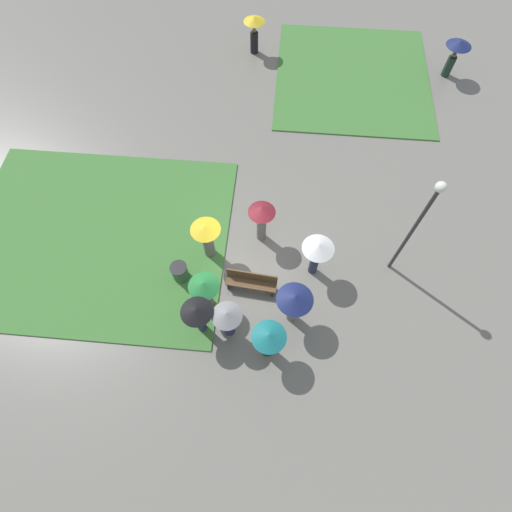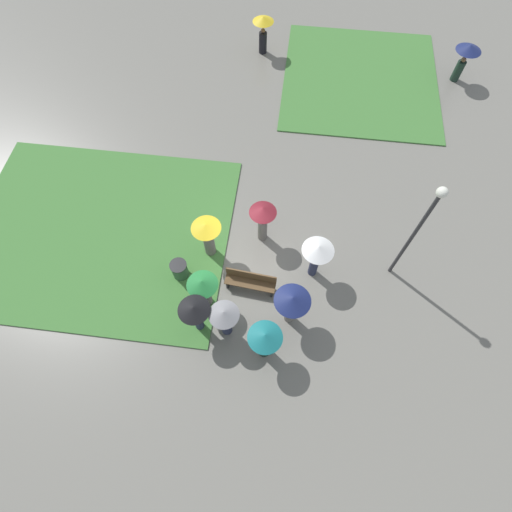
% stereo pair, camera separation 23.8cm
% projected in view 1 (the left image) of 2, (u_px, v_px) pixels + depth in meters
% --- Properties ---
extents(ground_plane, '(90.00, 90.00, 0.00)m').
position_uv_depth(ground_plane, '(247.00, 260.00, 14.88)').
color(ground_plane, slate).
extents(lawn_patch_near, '(9.99, 8.07, 0.06)m').
position_uv_depth(lawn_patch_near, '(97.00, 236.00, 15.33)').
color(lawn_patch_near, '#427A38').
rests_on(lawn_patch_near, ground_plane).
extents(lawn_patch_far, '(7.44, 7.84, 0.06)m').
position_uv_depth(lawn_patch_far, '(353.00, 77.00, 19.62)').
color(lawn_patch_far, '#427A38').
rests_on(lawn_patch_far, ground_plane).
extents(park_bench, '(1.82, 0.58, 0.90)m').
position_uv_depth(park_bench, '(252.00, 281.00, 13.96)').
color(park_bench, brown).
rests_on(park_bench, ground_plane).
extents(lamp_post, '(0.32, 0.32, 4.87)m').
position_uv_depth(lamp_post, '(419.00, 221.00, 12.04)').
color(lamp_post, '#2D2D30').
rests_on(lamp_post, ground_plane).
extents(trash_bin, '(0.61, 0.61, 0.81)m').
position_uv_depth(trash_bin, '(180.00, 272.00, 14.19)').
color(trash_bin, '#335638').
rests_on(trash_bin, ground_plane).
extents(crowd_person_white, '(1.09, 1.09, 1.92)m').
position_uv_depth(crowd_person_white, '(317.00, 251.00, 13.39)').
color(crowd_person_white, '#282D47').
rests_on(crowd_person_white, ground_plane).
extents(crowd_person_green, '(1.03, 1.03, 1.78)m').
position_uv_depth(crowd_person_green, '(205.00, 290.00, 12.97)').
color(crowd_person_green, slate).
rests_on(crowd_person_green, ground_plane).
extents(crowd_person_grey, '(0.97, 0.97, 1.76)m').
position_uv_depth(crowd_person_grey, '(228.00, 319.00, 12.52)').
color(crowd_person_grey, '#282D47').
rests_on(crowd_person_grey, ground_plane).
extents(crowd_person_navy, '(1.18, 1.18, 1.87)m').
position_uv_depth(crowd_person_navy, '(294.00, 301.00, 12.56)').
color(crowd_person_navy, slate).
rests_on(crowd_person_navy, ground_plane).
extents(crowd_person_yellow, '(1.05, 1.05, 1.90)m').
position_uv_depth(crowd_person_yellow, '(207.00, 236.00, 13.92)').
color(crowd_person_yellow, slate).
rests_on(crowd_person_yellow, ground_plane).
extents(crowd_person_maroon, '(0.98, 0.98, 1.94)m').
position_uv_depth(crowd_person_maroon, '(262.00, 217.00, 14.15)').
color(crowd_person_maroon, slate).
rests_on(crowd_person_maroon, ground_plane).
extents(crowd_person_black, '(1.02, 1.02, 1.82)m').
position_uv_depth(crowd_person_black, '(198.00, 315.00, 12.45)').
color(crowd_person_black, '#282D47').
rests_on(crowd_person_black, ground_plane).
extents(crowd_person_teal, '(1.08, 1.08, 1.84)m').
position_uv_depth(crowd_person_teal, '(269.00, 340.00, 12.15)').
color(crowd_person_teal, '#1E3328').
rests_on(crowd_person_teal, ground_plane).
extents(lone_walker_far_path, '(1.04, 1.04, 1.84)m').
position_uv_depth(lone_walker_far_path, '(254.00, 28.00, 19.46)').
color(lone_walker_far_path, black).
rests_on(lone_walker_far_path, ground_plane).
extents(lone_walker_mid_plaza, '(1.16, 1.16, 1.81)m').
position_uv_depth(lone_walker_mid_plaza, '(456.00, 50.00, 18.58)').
color(lone_walker_mid_plaza, '#1E3328').
rests_on(lone_walker_mid_plaza, ground_plane).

